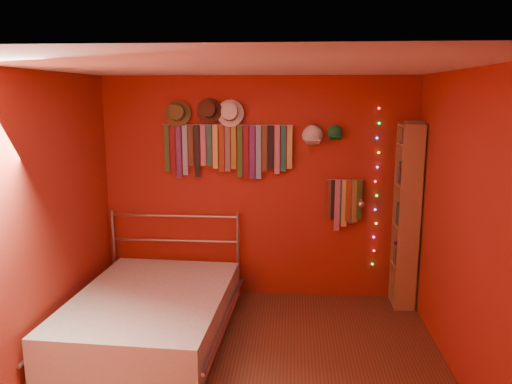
% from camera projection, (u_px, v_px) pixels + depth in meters
% --- Properties ---
extents(ground, '(3.50, 3.50, 0.00)m').
position_uv_depth(ground, '(243.00, 374.00, 4.17)').
color(ground, '#552F1D').
rests_on(ground, ground).
extents(back_wall, '(3.50, 0.02, 2.50)m').
position_uv_depth(back_wall, '(258.00, 188.00, 5.64)').
color(back_wall, maroon).
rests_on(back_wall, ground).
extents(right_wall, '(0.02, 3.50, 2.50)m').
position_uv_depth(right_wall, '(471.00, 234.00, 3.79)').
color(right_wall, maroon).
rests_on(right_wall, ground).
extents(left_wall, '(0.02, 3.50, 2.50)m').
position_uv_depth(left_wall, '(28.00, 225.00, 4.05)').
color(left_wall, maroon).
rests_on(left_wall, ground).
extents(ceiling, '(3.50, 3.50, 0.02)m').
position_uv_depth(ceiling, '(241.00, 66.00, 3.68)').
color(ceiling, white).
rests_on(ceiling, back_wall).
extents(tie_rack, '(1.45, 0.03, 0.60)m').
position_uv_depth(tie_rack, '(227.00, 148.00, 5.51)').
color(tie_rack, '#A8A8AC').
rests_on(tie_rack, back_wall).
extents(small_tie_rack, '(0.40, 0.03, 0.58)m').
position_uv_depth(small_tie_rack, '(344.00, 201.00, 5.52)').
color(small_tie_rack, '#A8A8AC').
rests_on(small_tie_rack, back_wall).
extents(fedora_olive, '(0.29, 0.16, 0.29)m').
position_uv_depth(fedora_olive, '(177.00, 113.00, 5.44)').
color(fedora_olive, brown).
rests_on(fedora_olive, back_wall).
extents(fedora_brown, '(0.28, 0.15, 0.28)m').
position_uv_depth(fedora_brown, '(209.00, 110.00, 5.41)').
color(fedora_brown, '#442618').
rests_on(fedora_brown, back_wall).
extents(fedora_white, '(0.30, 0.16, 0.30)m').
position_uv_depth(fedora_white, '(230.00, 113.00, 5.40)').
color(fedora_white, white).
rests_on(fedora_white, back_wall).
extents(cap_white, '(0.20, 0.25, 0.20)m').
position_uv_depth(cap_white, '(313.00, 136.00, 5.42)').
color(cap_white, white).
rests_on(cap_white, back_wall).
extents(cap_green, '(0.17, 0.21, 0.17)m').
position_uv_depth(cap_green, '(335.00, 133.00, 5.40)').
color(cap_green, '#1B7C38').
rests_on(cap_green, back_wall).
extents(fairy_lights, '(0.06, 0.02, 1.77)m').
position_uv_depth(fairy_lights, '(376.00, 189.00, 5.49)').
color(fairy_lights, '#FF3333').
rests_on(fairy_lights, back_wall).
extents(reading_lamp, '(0.07, 0.31, 0.09)m').
position_uv_depth(reading_lamp, '(361.00, 203.00, 5.34)').
color(reading_lamp, '#A8A8AC').
rests_on(reading_lamp, back_wall).
extents(bookshelf, '(0.25, 0.34, 2.00)m').
position_uv_depth(bookshelf, '(411.00, 216.00, 5.34)').
color(bookshelf, '#976A44').
rests_on(bookshelf, ground).
extents(bed, '(1.58, 2.08, 0.99)m').
position_uv_depth(bed, '(151.00, 313.00, 4.79)').
color(bed, '#A8A8AC').
rests_on(bed, ground).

